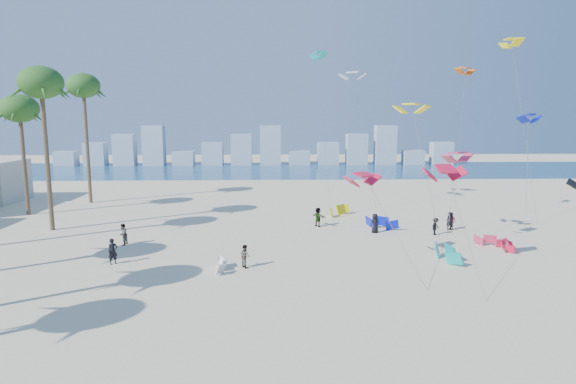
{
  "coord_description": "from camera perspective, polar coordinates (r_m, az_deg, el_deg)",
  "views": [
    {
      "loc": [
        1.83,
        -19.72,
        10.17
      ],
      "look_at": [
        3.0,
        16.0,
        4.5
      ],
      "focal_mm": 29.5,
      "sensor_mm": 36.0,
      "label": 1
    }
  ],
  "objects": [
    {
      "name": "ground",
      "position": [
        22.26,
        -6.72,
        -18.23
      ],
      "size": [
        220.0,
        220.0,
        0.0
      ],
      "primitive_type": "plane",
      "color": "beige",
      "rests_on": "ground"
    },
    {
      "name": "ocean",
      "position": [
        92.3,
        -3.01,
        2.68
      ],
      "size": [
        220.0,
        220.0,
        0.0
      ],
      "primitive_type": "plane",
      "color": "navy",
      "rests_on": "ground"
    },
    {
      "name": "kitesurfer_near",
      "position": [
        35.4,
        -20.36,
        -6.72
      ],
      "size": [
        0.79,
        0.75,
        1.83
      ],
      "primitive_type": "imported",
      "rotation": [
        0.0,
        0.0,
        0.66
      ],
      "color": "black",
      "rests_on": "ground"
    },
    {
      "name": "kitesurfer_mid",
      "position": [
        32.7,
        -5.22,
        -7.69
      ],
      "size": [
        0.94,
        0.98,
        1.59
      ],
      "primitive_type": "imported",
      "rotation": [
        0.0,
        0.0,
        2.19
      ],
      "color": "gray",
      "rests_on": "ground"
    },
    {
      "name": "kitesurfers_far",
      "position": [
        42.32,
        6.15,
        -3.76
      ],
      "size": [
        29.11,
        7.27,
        1.8
      ],
      "color": "black",
      "rests_on": "ground"
    },
    {
      "name": "grounded_kites",
      "position": [
        41.44,
        12.29,
        -4.71
      ],
      "size": [
        22.92,
        20.32,
        1.06
      ],
      "color": "silver",
      "rests_on": "ground"
    },
    {
      "name": "flying_kites",
      "position": [
        43.69,
        17.9,
        10.39
      ],
      "size": [
        21.98,
        31.18,
        18.55
      ],
      "color": "red",
      "rests_on": "ground"
    },
    {
      "name": "distant_skyline",
      "position": [
        102.01,
        -3.58,
        5.02
      ],
      "size": [
        85.0,
        3.0,
        8.4
      ],
      "color": "#9EADBF",
      "rests_on": "ground"
    }
  ]
}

